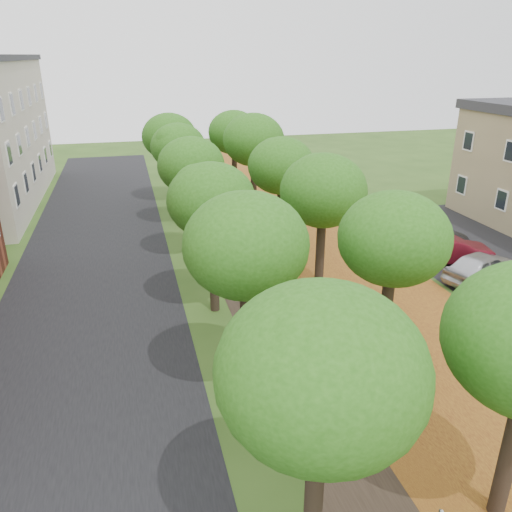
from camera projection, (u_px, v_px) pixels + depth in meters
street_asphalt at (92, 293)px, 23.31m from camera, size 8.00×70.00×0.01m
footpath at (248, 277)px, 25.06m from camera, size 3.20×70.00×0.01m
leaf_verge at (340, 267)px, 26.22m from camera, size 7.50×70.00×0.01m
parking_lot at (468, 246)px, 29.09m from camera, size 9.00×16.00×0.01m
tree_row_west at (200, 184)px, 22.70m from camera, size 3.64×33.64×6.51m
tree_row_east at (300, 178)px, 23.82m from camera, size 3.64×33.64×6.51m
car_silver at (482, 267)px, 24.34m from camera, size 4.74×3.10×1.50m
car_red at (452, 250)px, 26.57m from camera, size 4.53×2.45×1.42m
car_grey at (427, 236)px, 28.65m from camera, size 5.24×3.40×1.41m
car_white at (425, 236)px, 28.98m from camera, size 4.57×2.44×1.22m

